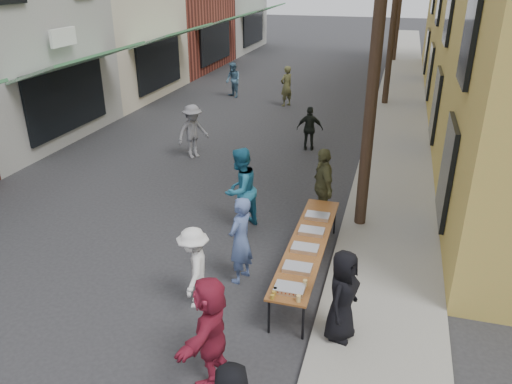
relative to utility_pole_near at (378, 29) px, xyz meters
The scene contains 24 objects.
ground 6.91m from the utility_pole_near, 145.10° to the right, with size 120.00×120.00×0.00m, color #28282B.
sidewalk 12.82m from the utility_pole_near, 86.66° to the left, with size 2.20×60.00×0.10m, color gray.
storefront_row 18.65m from the utility_pole_near, 140.09° to the left, with size 8.00×37.00×9.00m.
utility_pole_near is the anchor object (origin of this frame).
serving_table 4.57m from the utility_pole_near, 108.80° to the right, with size 0.70×4.00×0.75m.
catering_tray_sausage 5.57m from the utility_pole_near, 101.45° to the right, with size 0.50×0.33×0.08m, color maroon.
catering_tray_foil_b 5.12m from the utility_pole_near, 103.55° to the right, with size 0.50×0.33×0.08m, color #B2B2B7.
catering_tray_buns 4.68m from the utility_pole_near, 106.86° to the right, with size 0.50×0.33×0.08m, color tan.
catering_tray_foil_d 4.31m from the utility_pole_near, 112.18° to the right, with size 0.50×0.33×0.08m, color #B2B2B7.
catering_tray_buns_end 4.03m from the utility_pole_near, 121.93° to the right, with size 0.50×0.33×0.08m, color tan.
condiment_jar_a 5.83m from the utility_pole_near, 103.44° to the right, with size 0.07×0.07×0.08m, color #A57F26.
condiment_jar_b 5.76m from the utility_pole_near, 103.74° to the right, with size 0.07×0.07×0.08m, color #A57F26.
condiment_jar_c 5.68m from the utility_pole_near, 104.06° to the right, with size 0.07×0.07×0.08m, color #A57F26.
cup_stack 5.72m from the utility_pole_near, 98.23° to the right, with size 0.08×0.08×0.12m, color tan.
guest_front_b 5.08m from the utility_pole_near, 125.04° to the right, with size 0.65×0.42×1.77m, color #51669C.
guest_front_c 4.51m from the utility_pole_near, 161.92° to the right, with size 0.96×0.75×1.98m, color teal.
guest_front_d 5.98m from the utility_pole_near, 123.70° to the right, with size 1.00×0.57×1.55m, color white.
guest_front_e 3.68m from the utility_pole_near, behind, with size 1.10×0.46×1.88m, color brown.
guest_queue_back 6.78m from the utility_pole_near, 107.32° to the right, with size 1.58×0.50×1.71m, color #9E223B.
server 5.51m from the utility_pole_near, 89.31° to the right, with size 0.77×0.50×1.58m, color black.
passerby_left 7.49m from the utility_pole_near, 149.30° to the left, with size 1.12×0.64×1.73m, color slate.
passerby_mid 6.67m from the utility_pole_near, 113.10° to the left, with size 0.87×0.36×1.48m, color black.
passerby_right 12.01m from the utility_pole_near, 111.70° to the left, with size 0.64×0.42×1.76m, color brown.
passerby_far 14.02m from the utility_pole_near, 121.25° to the left, with size 0.79×0.61×1.62m, color #4A718F.
Camera 1 is at (4.83, -7.82, 5.63)m, focal length 35.00 mm.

